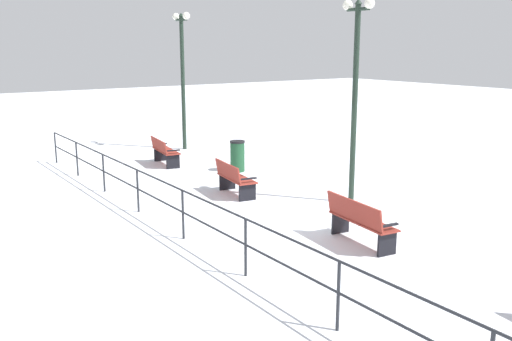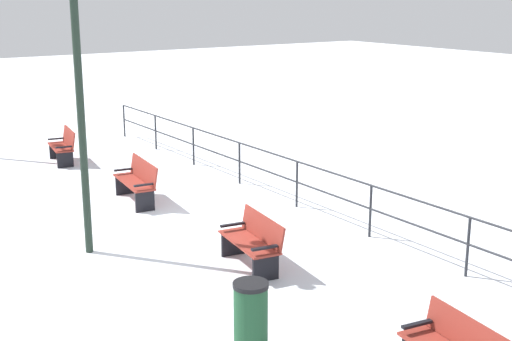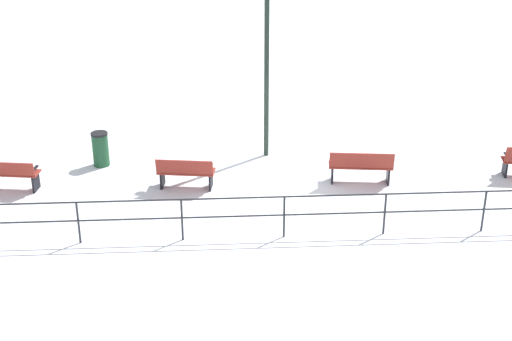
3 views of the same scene
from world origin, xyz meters
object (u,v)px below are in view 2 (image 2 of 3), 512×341
object	(u,v)px
bench_nearest	(63,146)
bench_second	(137,180)
trash_bin	(251,317)
bench_third	(253,241)
lamppost_middle	(79,79)

from	to	relation	value
bench_nearest	bench_second	bearing A→B (deg)	99.91
trash_bin	bench_nearest	bearing A→B (deg)	-97.35
bench_third	bench_nearest	bearing A→B (deg)	-80.89
lamppost_middle	bench_second	bearing A→B (deg)	-130.99
bench_second	bench_third	bearing A→B (deg)	97.24
bench_second	trash_bin	bearing A→B (deg)	83.87
bench_third	trash_bin	bearing A→B (deg)	63.86
lamppost_middle	trash_bin	xyz separation A→B (m)	(-0.44, 4.66, -2.67)
bench_second	lamppost_middle	distance (m)	4.10
lamppost_middle	bench_nearest	bearing A→B (deg)	-105.55
bench_third	trash_bin	distance (m)	2.92
bench_second	lamppost_middle	world-z (taller)	lamppost_middle
bench_nearest	lamppost_middle	xyz separation A→B (m)	(1.94, 6.96, 2.68)
bench_second	bench_third	distance (m)	4.61
trash_bin	bench_third	bearing A→B (deg)	-124.34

